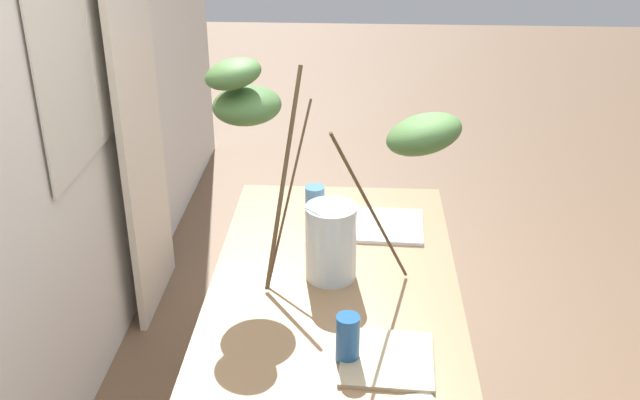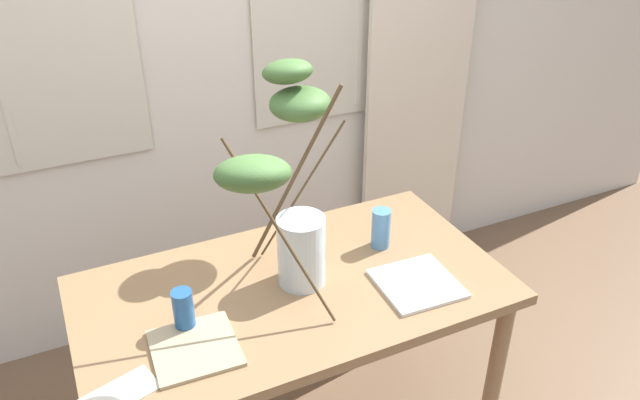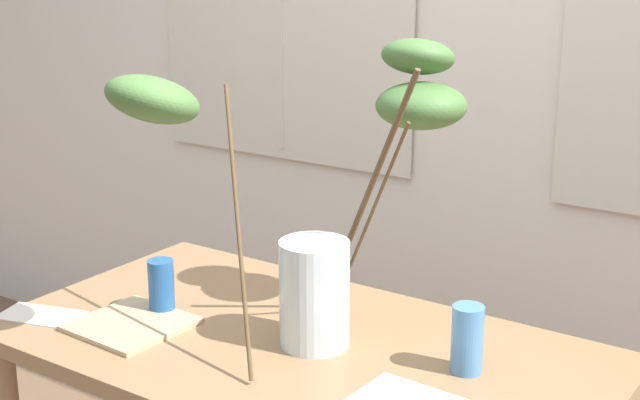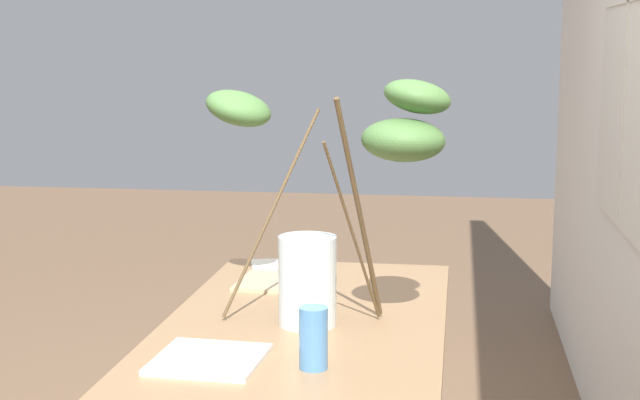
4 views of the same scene
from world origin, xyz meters
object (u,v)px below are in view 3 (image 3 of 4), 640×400
drinking_glass_blue_right (467,339)px  vase_with_branches (328,182)px  dining_table (298,380)px  drinking_glass_blue_left (161,287)px  plate_square_left (131,324)px

drinking_glass_blue_right → vase_with_branches: bearing=-177.8°
dining_table → vase_with_branches: vase_with_branches is taller
drinking_glass_blue_left → drinking_glass_blue_right: (0.75, 0.13, 0.01)m
vase_with_branches → drinking_glass_blue_left: 0.52m
dining_table → drinking_glass_blue_right: size_ratio=9.47×
plate_square_left → drinking_glass_blue_left: bearing=89.5°
vase_with_branches → drinking_glass_blue_left: (-0.41, -0.12, -0.30)m
dining_table → drinking_glass_blue_right: bearing=12.4°
dining_table → drinking_glass_blue_right: 0.42m
dining_table → drinking_glass_blue_left: (-0.37, -0.05, 0.16)m
vase_with_branches → drinking_glass_blue_right: 0.45m
drinking_glass_blue_right → plate_square_left: (-0.75, -0.23, -0.07)m
vase_with_branches → plate_square_left: bearing=-151.5°
drinking_glass_blue_right → plate_square_left: drinking_glass_blue_right is taller
drinking_glass_blue_left → drinking_glass_blue_right: bearing=9.9°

